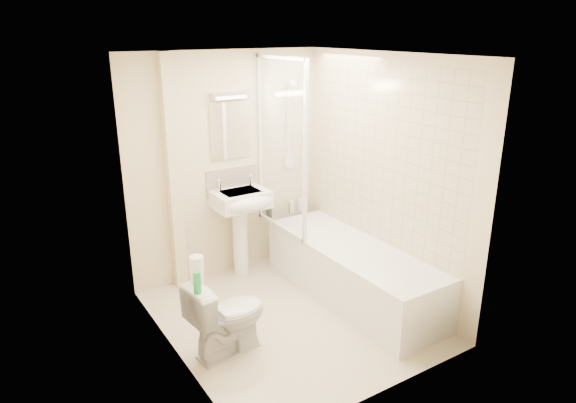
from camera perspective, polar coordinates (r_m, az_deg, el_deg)
floor at (r=4.98m, az=0.19°, el=-12.75°), size 2.50×2.50×0.00m
wall_back at (r=5.52m, az=-6.82°, el=3.91°), size 2.20×0.02×2.40m
wall_left at (r=4.02m, az=-13.13°, el=-2.18°), size 0.02×2.50×2.40m
wall_right at (r=5.12m, az=10.63°, el=2.53°), size 0.02×2.50×2.40m
ceiling at (r=4.25m, az=0.22°, el=16.02°), size 2.20×2.50×0.02m
tile_back at (r=5.81m, az=-0.15°, el=7.07°), size 0.70×0.01×1.75m
tile_right at (r=5.06m, az=10.65°, el=4.97°), size 0.01×2.10×1.75m
pipe_boxing at (r=5.24m, az=-12.64°, el=2.77°), size 0.12×0.12×2.40m
splashback at (r=5.58m, az=-6.25°, el=2.27°), size 0.60×0.02×0.30m
mirror at (r=5.45m, az=-6.44°, el=7.82°), size 0.46×0.01×0.60m
strip_light at (r=5.37m, az=-6.48°, el=11.66°), size 0.42×0.07×0.07m
bathtub at (r=5.24m, az=7.16°, el=-7.63°), size 0.70×2.10×0.55m
shower_screen at (r=5.26m, az=-0.82°, el=6.10°), size 0.04×0.92×1.80m
shower_fixture at (r=5.75m, az=0.08°, el=8.17°), size 0.10×0.16×0.99m
pedestal_sink at (r=5.47m, az=-5.09°, el=-0.87°), size 0.57×0.51×1.10m
bottle_black_a at (r=5.82m, az=-2.14°, el=-1.03°), size 0.07×0.07×0.17m
bottle_blue at (r=5.97m, az=0.31°, el=-0.73°), size 0.05×0.05×0.12m
bottle_cream at (r=5.97m, az=0.38°, el=-0.57°), size 0.06×0.06×0.15m
bottle_white_b at (r=6.04m, az=1.38°, el=-0.36°), size 0.06×0.06×0.15m
bottle_green at (r=6.07m, az=1.71°, el=-0.61°), size 0.07×0.07×0.08m
toilet at (r=4.38m, az=-6.74°, el=-12.48°), size 0.55×0.76×0.68m
toilet_roll_lower at (r=4.17m, az=-10.06°, el=-8.16°), size 0.10×0.10×0.11m
toilet_roll_upper at (r=4.13m, az=-10.14°, el=-6.74°), size 0.11×0.11×0.11m
green_bottle at (r=4.00m, az=-10.06°, el=-8.84°), size 0.06×0.06×0.18m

